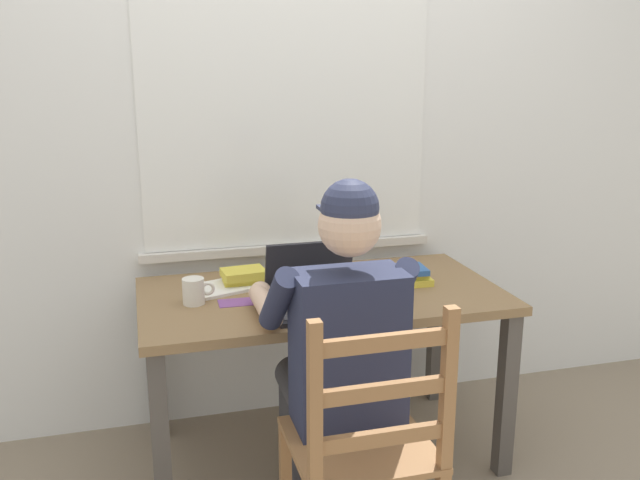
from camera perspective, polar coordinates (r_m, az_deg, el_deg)
ground_plane at (r=2.97m, az=0.12°, el=-17.21°), size 8.00×8.00×0.00m
back_wall at (r=2.97m, az=-2.22°, el=9.46°), size 6.00×0.08×2.60m
desk at (r=2.70m, az=0.12°, el=-6.12°), size 1.39×0.74×0.70m
seated_person at (r=2.26m, az=1.55°, el=-8.59°), size 0.50×0.60×1.24m
wooden_chair at (r=2.12m, az=3.79°, el=-16.97°), size 0.42×0.42×0.93m
laptop at (r=2.48m, az=-0.41°, el=-4.44°), size 0.33×0.30×0.23m
computer_mouse at (r=2.55m, az=5.21°, el=-4.86°), size 0.06×0.10×0.03m
coffee_mug_white at (r=2.56m, az=-10.41°, el=-4.20°), size 0.12×0.08×0.10m
coffee_mug_dark at (r=2.76m, az=0.48°, el=-2.66°), size 0.11×0.07×0.09m
book_stack_main at (r=2.77m, az=7.12°, el=-2.94°), size 0.20×0.15×0.07m
book_stack_side at (r=2.74m, az=-6.38°, el=-3.06°), size 0.18×0.14×0.06m
paper_pile_near_laptop at (r=2.71m, az=-8.32°, el=-3.96°), size 0.27×0.25×0.01m
paper_pile_back_corner at (r=2.68m, az=-2.66°, el=-4.13°), size 0.25×0.21×0.01m
landscape_photo_print at (r=2.56m, az=-6.99°, el=-5.17°), size 0.13×0.09×0.00m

